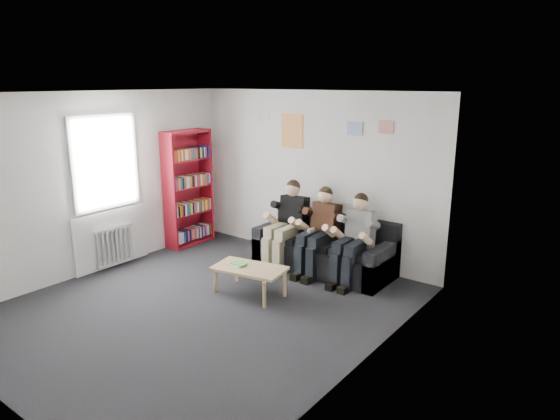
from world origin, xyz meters
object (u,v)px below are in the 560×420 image
(sofa, at_px, (325,251))
(coffee_table, at_px, (249,270))
(bookshelf, at_px, (188,188))
(person_right, at_px, (354,240))
(person_middle, at_px, (318,232))
(person_left, at_px, (286,224))

(sofa, bearing_deg, coffee_table, -102.64)
(bookshelf, height_order, person_right, bookshelf)
(sofa, height_order, coffee_table, sofa)
(bookshelf, relative_size, coffee_table, 2.09)
(person_right, bearing_deg, sofa, 160.76)
(bookshelf, bearing_deg, coffee_table, -26.39)
(bookshelf, xyz_separation_m, person_middle, (2.59, 0.19, -0.36))
(sofa, relative_size, coffee_table, 2.21)
(sofa, distance_m, bookshelf, 2.71)
(bookshelf, height_order, coffee_table, bookshelf)
(coffee_table, relative_size, person_left, 0.72)
(coffee_table, bearing_deg, person_left, 103.03)
(coffee_table, distance_m, person_left, 1.29)
(bookshelf, height_order, person_middle, bookshelf)
(bookshelf, relative_size, person_right, 1.56)
(person_right, bearing_deg, bookshelf, -177.61)
(person_right, bearing_deg, person_left, 179.15)
(person_middle, bearing_deg, coffee_table, -102.82)
(person_left, bearing_deg, sofa, 11.46)
(coffee_table, xyz_separation_m, person_right, (0.91, 1.22, 0.30))
(sofa, bearing_deg, bookshelf, -171.55)
(coffee_table, relative_size, person_right, 0.75)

